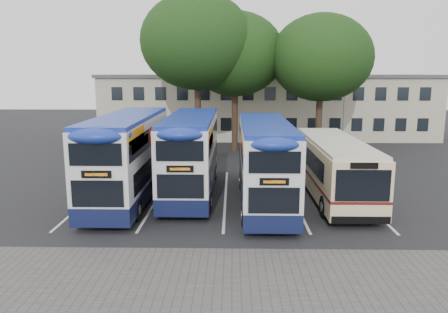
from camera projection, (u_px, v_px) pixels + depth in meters
name	position (u px, v px, depth m)	size (l,w,h in m)	color
ground	(315.00, 230.00, 17.90)	(120.00, 120.00, 0.00)	black
paving_strip	(278.00, 289.00, 13.03)	(40.00, 6.00, 0.01)	#595654
bay_lines	(225.00, 196.00, 22.89)	(14.12, 11.00, 0.01)	silver
depot_building	(267.00, 105.00, 43.81)	(32.40, 8.40, 6.20)	#C1B59B
lamp_post	(345.00, 88.00, 36.43)	(0.25, 1.05, 9.06)	gray
tree_left	(197.00, 42.00, 33.18)	(8.65, 8.65, 12.39)	black
tree_mid	(235.00, 54.00, 34.69)	(7.86, 7.86, 11.17)	black
tree_right	(321.00, 58.00, 33.31)	(7.82, 7.82, 10.83)	black
bus_dd_left	(128.00, 153.00, 22.03)	(2.50, 10.31, 4.30)	#10173D
bus_dd_mid	(191.00, 151.00, 23.19)	(2.42, 10.00, 4.17)	#10173D
bus_dd_right	(265.00, 159.00, 21.18)	(2.36, 9.74, 4.06)	#10173D
bus_single	(334.00, 164.00, 22.58)	(2.57, 10.08, 3.01)	beige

